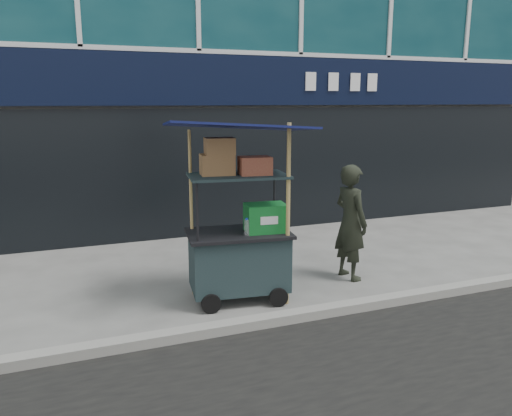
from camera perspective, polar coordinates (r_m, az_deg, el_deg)
name	(u,v)px	position (r m, az deg, el deg)	size (l,w,h in m)	color
ground	(286,314)	(6.19, 3.46, -12.05)	(80.00, 80.00, 0.00)	#61605C
curb	(293,316)	(6.00, 4.27, -12.25)	(80.00, 0.18, 0.12)	gray
vendor_cart	(240,238)	(6.37, -1.83, -3.48)	(1.85, 1.42, 2.33)	#1B2C2E
vendor_man	(351,222)	(7.27, 10.76, -1.60)	(0.61, 0.40, 1.67)	black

